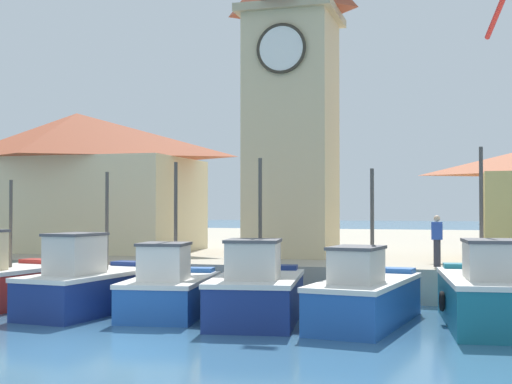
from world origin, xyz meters
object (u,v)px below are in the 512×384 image
Objects in this scene: fishing_boat_mid_left at (92,285)px; warehouse_left at (76,180)px; clock_tower at (292,86)px; dock_worker_near_tower at (437,240)px; fishing_boat_center at (170,290)px; fishing_boat_right_outer at (486,295)px; fishing_boat_right_inner at (365,296)px; fishing_boat_mid_right at (257,292)px.

fishing_boat_mid_left is 12.14m from warehouse_left.
dock_worker_near_tower is (5.52, -3.42, -5.73)m from clock_tower.
fishing_boat_mid_left is 0.49× the size of warehouse_left.
clock_tower is at bearing 66.48° from fishing_boat_mid_left.
warehouse_left is at bearing 131.70° from fishing_boat_center.
fishing_boat_right_outer is 12.66m from clock_tower.
fishing_boat_right_outer is at bearing 9.44° from fishing_boat_right_inner.
fishing_boat_right_outer is 19.58m from warehouse_left.
fishing_boat_mid_left is 2.32m from fishing_boat_center.
fishing_boat_right_inner is at bearing -35.03° from warehouse_left.
fishing_boat_mid_left is 4.91m from fishing_boat_mid_right.
fishing_boat_right_outer is (2.90, 0.48, 0.07)m from fishing_boat_right_inner.
warehouse_left reaches higher than fishing_boat_right_outer.
fishing_boat_center is 11.06m from clock_tower.
fishing_boat_right_outer is at bearing -74.23° from dock_worker_near_tower.
clock_tower is at bearing 130.15° from fishing_boat_right_outer.
fishing_boat_right_outer is at bearing 2.67° from fishing_boat_mid_left.
warehouse_left is at bearing 122.65° from fishing_boat_mid_left.
fishing_boat_right_outer is (5.69, 0.68, 0.03)m from fishing_boat_mid_right.
warehouse_left is (-6.28, 9.81, 3.42)m from fishing_boat_mid_left.
fishing_boat_mid_left is at bearing -176.13° from fishing_boat_center.
clock_tower is at bearing 80.38° from fishing_boat_center.
fishing_boat_mid_right is at bearing -2.14° from fishing_boat_mid_left.
fishing_boat_center is 0.31× the size of clock_tower.
fishing_boat_right_outer is 5.02m from dock_worker_near_tower.
dock_worker_near_tower is (6.96, 5.04, 1.25)m from fishing_boat_center.
fishing_boat_right_outer reaches higher than fishing_boat_right_inner.
fishing_boat_mid_right is (4.90, -0.18, -0.01)m from fishing_boat_mid_left.
clock_tower is (3.75, 8.61, 6.90)m from fishing_boat_mid_left.
clock_tower reaches higher than fishing_boat_center.
fishing_boat_mid_left is 0.37× the size of clock_tower.
warehouse_left reaches higher than fishing_boat_center.
warehouse_left is at bearing 151.11° from fishing_boat_right_outer.
warehouse_left is at bearing 163.48° from dock_worker_near_tower.
fishing_boat_mid_right is at bearing -176.02° from fishing_boat_right_inner.
fishing_boat_right_inner is (7.69, 0.01, -0.05)m from fishing_boat_mid_left.
dock_worker_near_tower is (1.58, 5.18, 1.22)m from fishing_boat_right_inner.
fishing_boat_mid_right is 11.25m from clock_tower.
fishing_boat_right_inner is (2.79, 0.19, -0.04)m from fishing_boat_mid_right.
fishing_boat_right_outer reaches higher than dock_worker_near_tower.
fishing_boat_mid_right is 0.34× the size of clock_tower.
dock_worker_near_tower is (-1.33, 4.70, 1.15)m from fishing_boat_right_outer.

